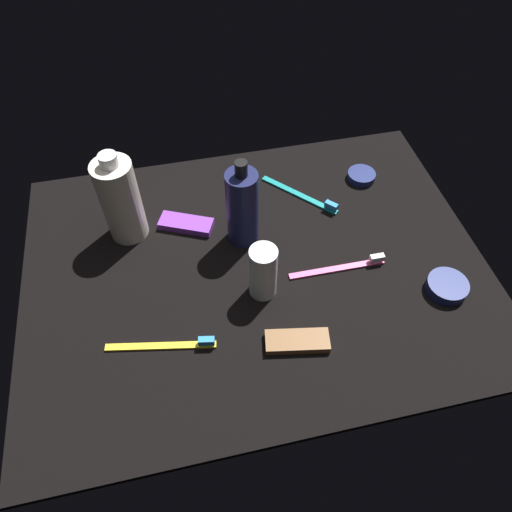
% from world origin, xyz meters
% --- Properties ---
extents(ground_plane, '(0.84, 0.64, 0.01)m').
position_xyz_m(ground_plane, '(0.00, 0.00, -0.01)').
color(ground_plane, black).
extents(lotion_bottle, '(0.06, 0.06, 0.19)m').
position_xyz_m(lotion_bottle, '(0.01, -0.07, 0.08)').
color(lotion_bottle, '#1A1E47').
rests_on(lotion_bottle, ground_plane).
extents(bodywash_bottle, '(0.07, 0.07, 0.19)m').
position_xyz_m(bodywash_bottle, '(0.22, -0.14, 0.09)').
color(bodywash_bottle, silver).
rests_on(bodywash_bottle, ground_plane).
extents(deodorant_stick, '(0.05, 0.05, 0.11)m').
position_xyz_m(deodorant_stick, '(0.00, 0.06, 0.05)').
color(deodorant_stick, silver).
rests_on(deodorant_stick, ground_plane).
extents(toothbrush_pink, '(0.18, 0.01, 0.02)m').
position_xyz_m(toothbrush_pink, '(-0.15, 0.04, 0.01)').
color(toothbrush_pink, '#E55999').
rests_on(toothbrush_pink, ground_plane).
extents(toothbrush_yellow, '(0.18, 0.04, 0.02)m').
position_xyz_m(toothbrush_yellow, '(0.18, 0.13, 0.01)').
color(toothbrush_yellow, yellow).
rests_on(toothbrush_yellow, ground_plane).
extents(toothbrush_teal, '(0.13, 0.14, 0.02)m').
position_xyz_m(toothbrush_teal, '(-0.13, -0.15, 0.01)').
color(toothbrush_teal, teal).
rests_on(toothbrush_teal, ground_plane).
extents(snack_bar_brown, '(0.11, 0.06, 0.01)m').
position_xyz_m(snack_bar_brown, '(-0.03, 0.17, 0.01)').
color(snack_bar_brown, brown).
rests_on(snack_bar_brown, ground_plane).
extents(snack_bar_purple, '(0.11, 0.08, 0.01)m').
position_xyz_m(snack_bar_purple, '(0.11, -0.13, 0.01)').
color(snack_bar_purple, purple).
rests_on(snack_bar_purple, ground_plane).
extents(cream_tin_left, '(0.07, 0.07, 0.02)m').
position_xyz_m(cream_tin_left, '(-0.32, 0.12, 0.01)').
color(cream_tin_left, navy).
rests_on(cream_tin_left, ground_plane).
extents(cream_tin_right, '(0.06, 0.06, 0.02)m').
position_xyz_m(cream_tin_right, '(-0.27, -0.18, 0.01)').
color(cream_tin_right, navy).
rests_on(cream_tin_right, ground_plane).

